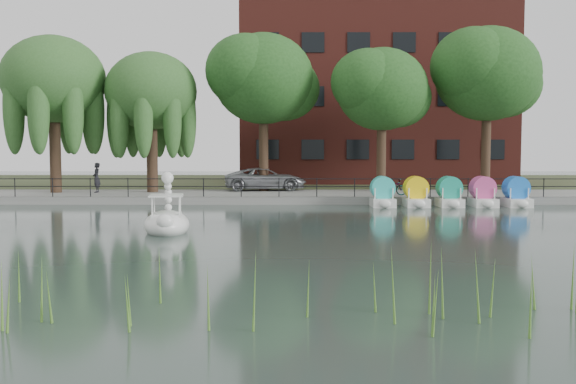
{
  "coord_description": "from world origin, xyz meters",
  "views": [
    {
      "loc": [
        0.56,
        -20.57,
        3.02
      ],
      "look_at": [
        0.5,
        4.0,
        1.3
      ],
      "focal_mm": 40.0,
      "sensor_mm": 36.0,
      "label": 1
    }
  ],
  "objects_px": {
    "bicycle": "(391,186)",
    "pedestrian": "(96,175)",
    "swan_boat": "(167,219)",
    "minivan": "(265,177)"
  },
  "relations": [
    {
      "from": "bicycle",
      "to": "pedestrian",
      "type": "distance_m",
      "value": 16.84
    },
    {
      "from": "bicycle",
      "to": "pedestrian",
      "type": "bearing_deg",
      "value": 80.34
    },
    {
      "from": "minivan",
      "to": "pedestrian",
      "type": "distance_m",
      "value": 9.89
    },
    {
      "from": "pedestrian",
      "to": "swan_boat",
      "type": "bearing_deg",
      "value": 20.07
    },
    {
      "from": "bicycle",
      "to": "pedestrian",
      "type": "xyz_separation_m",
      "value": [
        -16.7,
        2.05,
        0.49
      ]
    },
    {
      "from": "pedestrian",
      "to": "swan_boat",
      "type": "xyz_separation_m",
      "value": [
        6.81,
        -14.36,
        -0.92
      ]
    },
    {
      "from": "bicycle",
      "to": "minivan",
      "type": "bearing_deg",
      "value": 57.66
    },
    {
      "from": "swan_boat",
      "to": "minivan",
      "type": "bearing_deg",
      "value": 72.25
    },
    {
      "from": "pedestrian",
      "to": "bicycle",
      "type": "bearing_deg",
      "value": 77.7
    },
    {
      "from": "minivan",
      "to": "swan_boat",
      "type": "xyz_separation_m",
      "value": [
        -2.89,
        -16.3,
        -0.73
      ]
    }
  ]
}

